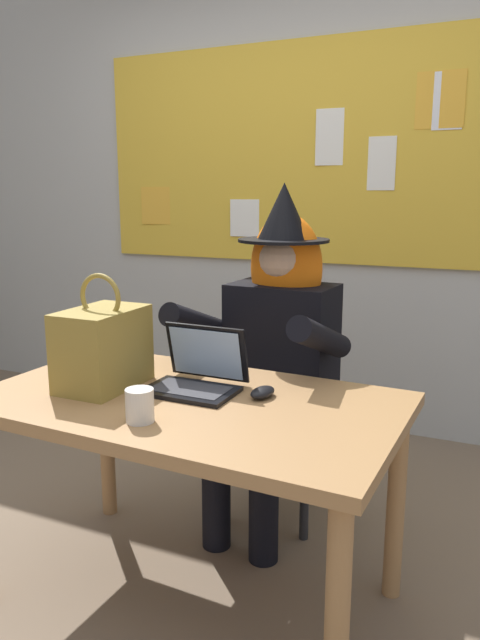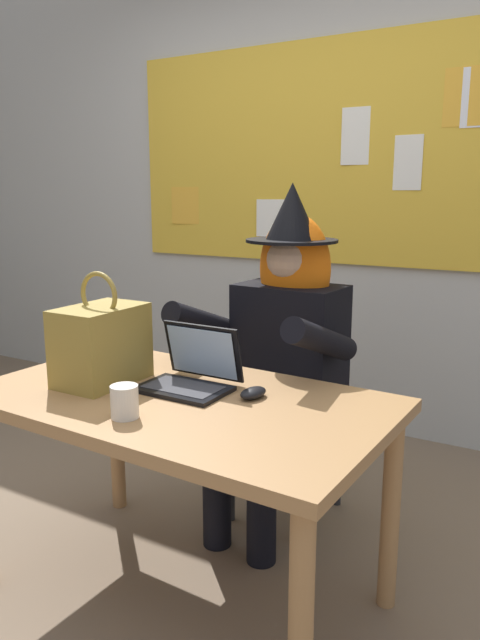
# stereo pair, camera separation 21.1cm
# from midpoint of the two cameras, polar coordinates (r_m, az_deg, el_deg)

# --- Properties ---
(ground_plane) EXTENTS (24.00, 24.00, 0.00)m
(ground_plane) POSITION_cam_midpoint_polar(r_m,az_deg,el_deg) (2.37, -12.81, -22.71)
(ground_plane) COLOR #75604C
(wall_back_bulletin) EXTENTS (6.65, 1.95, 2.71)m
(wall_back_bulletin) POSITION_cam_midpoint_polar(r_m,az_deg,el_deg) (3.49, 3.95, 12.45)
(wall_back_bulletin) COLOR #B2B2AD
(wall_back_bulletin) RESTS_ON ground
(desk_main) EXTENTS (1.35, 0.81, 0.71)m
(desk_main) POSITION_cam_midpoint_polar(r_m,az_deg,el_deg) (1.93, -8.15, -9.88)
(desk_main) COLOR #A37547
(desk_main) RESTS_ON ground
(chair_at_desk) EXTENTS (0.42, 0.42, 0.91)m
(chair_at_desk) POSITION_cam_midpoint_polar(r_m,az_deg,el_deg) (2.56, 2.06, -6.77)
(chair_at_desk) COLOR black
(chair_at_desk) RESTS_ON ground
(person_costumed) EXTENTS (0.62, 0.66, 1.38)m
(person_costumed) POSITION_cam_midpoint_polar(r_m,az_deg,el_deg) (2.38, 0.92, -1.42)
(person_costumed) COLOR black
(person_costumed) RESTS_ON ground
(laptop) EXTENTS (0.29, 0.24, 0.20)m
(laptop) POSITION_cam_midpoint_polar(r_m,az_deg,el_deg) (1.96, -7.25, -5.31)
(laptop) COLOR black
(laptop) RESTS_ON desk_main
(computer_mouse) EXTENTS (0.08, 0.11, 0.03)m
(computer_mouse) POSITION_cam_midpoint_polar(r_m,az_deg,el_deg) (1.88, -1.07, -6.96)
(computer_mouse) COLOR black
(computer_mouse) RESTS_ON desk_main
(handbag) EXTENTS (0.20, 0.30, 0.38)m
(handbag) POSITION_cam_midpoint_polar(r_m,az_deg,el_deg) (2.03, -15.91, -2.54)
(handbag) COLOR olive
(handbag) RESTS_ON desk_main
(coffee_mug) EXTENTS (0.08, 0.08, 0.09)m
(coffee_mug) POSITION_cam_midpoint_polar(r_m,az_deg,el_deg) (1.72, -13.06, -8.00)
(coffee_mug) COLOR silver
(coffee_mug) RESTS_ON desk_main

